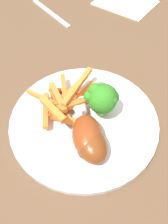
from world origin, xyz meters
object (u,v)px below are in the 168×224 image
at_px(dining_table, 88,141).
at_px(chicken_drumstick_near, 92,141).
at_px(dinner_plate, 84,120).
at_px(broccoli_floret_middle, 102,98).
at_px(broccoli_floret_front, 105,98).
at_px(fork, 51,13).
at_px(carrot_fries_pile, 66,100).
at_px(chicken_drumstick_far, 87,133).

xyz_separation_m(dining_table, chicken_drumstick_near, (-0.07, -0.00, 0.13)).
relative_size(dinner_plate, broccoli_floret_middle, 4.14).
xyz_separation_m(dining_table, broccoli_floret_front, (0.00, -0.03, 0.15)).
bearing_deg(broccoli_floret_middle, fork, 17.58).
distance_m(carrot_fries_pile, fork, 0.37).
bearing_deg(broccoli_floret_front, carrot_fries_pile, 79.05).
distance_m(broccoli_floret_front, broccoli_floret_middle, 0.01).
relative_size(broccoli_floret_middle, chicken_drumstick_far, 0.52).
height_order(dining_table, broccoli_floret_middle, broccoli_floret_middle).
bearing_deg(broccoli_floret_middle, carrot_fries_pile, 76.75).
xyz_separation_m(carrot_fries_pile, chicken_drumstick_far, (-0.08, -0.04, 0.00)).
height_order(broccoli_floret_middle, fork, broccoli_floret_middle).
height_order(dining_table, chicken_drumstick_near, chicken_drumstick_near).
distance_m(dinner_plate, chicken_drumstick_near, 0.07).
xyz_separation_m(dinner_plate, broccoli_floret_front, (0.02, -0.04, 0.05)).
bearing_deg(dinner_plate, fork, 12.74).
bearing_deg(chicken_drumstick_near, broccoli_floret_front, -19.17).
bearing_deg(dinner_plate, broccoli_floret_middle, -65.74).
height_order(broccoli_floret_middle, carrot_fries_pile, broccoli_floret_middle).
xyz_separation_m(chicken_drumstick_near, fork, (0.46, 0.10, -0.03)).
distance_m(dinner_plate, fork, 0.41).
relative_size(broccoli_floret_front, chicken_drumstick_near, 0.50).
bearing_deg(dining_table, chicken_drumstick_near, -178.71).
xyz_separation_m(broccoli_floret_front, fork, (0.38, 0.13, -0.05)).
bearing_deg(carrot_fries_pile, dinner_plate, -132.18).
bearing_deg(chicken_drumstick_far, chicken_drumstick_near, -151.53).
xyz_separation_m(dinner_plate, fork, (0.40, 0.09, -0.00)).
distance_m(dining_table, chicken_drumstick_near, 0.15).
distance_m(chicken_drumstick_far, fork, 0.45).
height_order(broccoli_floret_front, chicken_drumstick_near, broccoli_floret_front).
bearing_deg(broccoli_floret_middle, dining_table, 86.29).
distance_m(dinner_plate, broccoli_floret_middle, 0.06).
bearing_deg(dining_table, broccoli_floret_front, -89.63).
bearing_deg(fork, dining_table, 158.26).
distance_m(broccoli_floret_front, fork, 0.40).
distance_m(carrot_fries_pile, chicken_drumstick_near, 0.10).
bearing_deg(dining_table, broccoli_floret_middle, -93.71).
bearing_deg(carrot_fries_pile, dining_table, -108.12).
relative_size(chicken_drumstick_near, fork, 0.69).
xyz_separation_m(broccoli_floret_front, chicken_drumstick_near, (-0.08, 0.03, -0.02)).
xyz_separation_m(dinner_plate, carrot_fries_pile, (0.03, 0.03, 0.03)).
bearing_deg(broccoli_floret_front, chicken_drumstick_far, 151.60).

